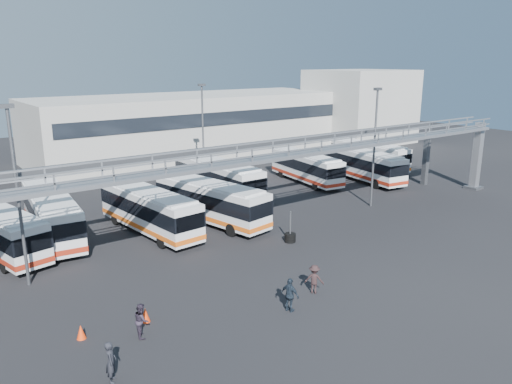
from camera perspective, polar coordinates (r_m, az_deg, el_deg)
ground at (r=32.15m, az=8.39°, el=-8.04°), size 140.00×140.00×0.00m
gantry at (r=34.71m, az=1.88°, el=3.36°), size 51.40×5.15×7.10m
warehouse at (r=67.99m, az=-7.16°, el=7.61°), size 42.00×14.00×8.00m
building_right at (r=79.58m, az=11.80°, el=9.54°), size 14.00×12.00×11.00m
light_pole_left at (r=29.96m, az=-25.66°, el=0.46°), size 0.70×0.35×10.21m
light_pole_mid at (r=43.77m, az=13.40°, el=5.65°), size 0.70×0.35×10.21m
light_pole_back at (r=50.06m, az=-6.09°, el=7.08°), size 0.70×0.35×10.21m
bus_2 at (r=38.22m, az=-22.34°, el=-2.32°), size 3.81×11.34×3.38m
bus_3 at (r=37.50m, az=-12.09°, el=-1.95°), size 3.43×10.84×3.24m
bus_4 at (r=39.00m, az=-5.19°, el=-1.00°), size 4.38×11.04×3.27m
bus_5 at (r=46.13m, az=-4.39°, el=1.65°), size 2.70×11.47×3.48m
bus_7 at (r=52.16m, az=5.77°, el=2.91°), size 3.71×10.35×3.07m
bus_8 at (r=53.90m, az=12.17°, el=3.15°), size 4.08×10.97×3.26m
bus_9 at (r=59.74m, az=12.80°, el=4.17°), size 2.75×10.42×3.14m
pedestrian_a at (r=21.58m, az=-16.25°, el=-18.13°), size 0.63×0.75×1.75m
pedestrian_b at (r=24.27m, az=-12.95°, el=-14.09°), size 0.82×0.94×1.65m
pedestrian_c at (r=27.86m, az=6.68°, el=-9.85°), size 1.13×1.20×1.63m
pedestrian_d at (r=25.81m, az=3.91°, el=-11.67°), size 0.69×1.13×1.80m
cone_left at (r=25.65m, az=-12.53°, el=-13.55°), size 0.54×0.54×0.73m
cone_right at (r=25.08m, az=-19.37°, el=-14.84°), size 0.50×0.50×0.68m
tire_stack at (r=35.29m, az=3.92°, el=-5.13°), size 0.79×0.79×2.25m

